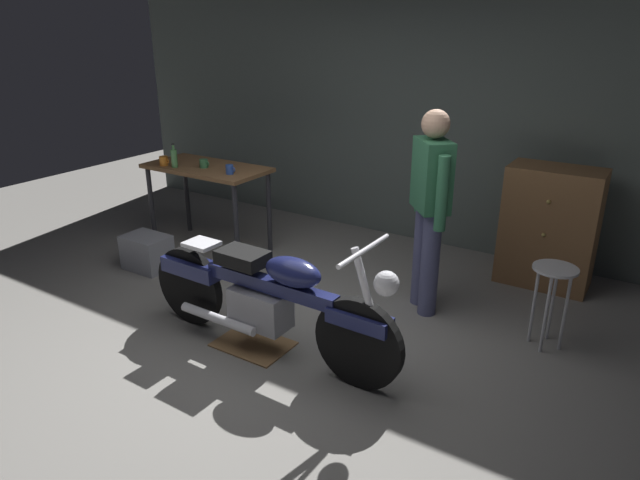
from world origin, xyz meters
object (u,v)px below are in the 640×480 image
person_standing (430,204)px  storage_bin (147,252)px  mug_blue_enamel (230,169)px  bottle (174,158)px  motorcycle (267,297)px  mug_orange_travel (164,161)px  wooden_dresser (549,227)px  mug_green_speckled (204,163)px  shop_stool (553,285)px

person_standing → storage_bin: bearing=63.5°
mug_blue_enamel → bottle: bearing=-171.9°
motorcycle → mug_orange_travel: size_ratio=18.36×
wooden_dresser → bottle: bearing=-160.5°
person_standing → mug_blue_enamel: (-2.04, -0.06, 0.02)m
motorcycle → storage_bin: bearing=164.8°
mug_green_speckled → mug_blue_enamel: (0.39, -0.05, 0.00)m
motorcycle → storage_bin: 2.02m
bottle → shop_stool: bearing=1.3°
mug_orange_travel → bottle: bearing=1.3°
shop_stool → mug_blue_enamel: mug_blue_enamel is taller
storage_bin → shop_stool: bearing=9.8°
person_standing → bottle: bearing=51.9°
shop_stool → wooden_dresser: wooden_dresser is taller
bottle → storage_bin: bearing=-81.6°
storage_bin → mug_blue_enamel: 1.15m
storage_bin → bottle: size_ratio=1.83×
person_standing → mug_green_speckled: size_ratio=14.46×
shop_stool → bottle: size_ratio=2.66×
motorcycle → storage_bin: (-1.92, 0.56, -0.28)m
wooden_dresser → mug_orange_travel: 3.80m
storage_bin → mug_green_speckled: mug_green_speckled is taller
storage_bin → bottle: (-0.08, 0.54, 0.83)m
mug_orange_travel → mug_blue_enamel: size_ratio=1.12×
mug_blue_enamel → bottle: (-0.65, -0.09, 0.05)m
storage_bin → mug_orange_travel: 0.97m
person_standing → storage_bin: person_standing is taller
mug_green_speckled → bottle: bottle is taller
mug_blue_enamel → bottle: size_ratio=0.44×
person_standing → storage_bin: (-2.61, -0.69, -0.76)m
person_standing → storage_bin: size_ratio=3.80×
person_standing → mug_blue_enamel: 2.04m
shop_stool → motorcycle: bearing=-145.1°
mug_orange_travel → bottle: size_ratio=0.50×
storage_bin → mug_blue_enamel: (0.57, 0.63, 0.78)m
mug_green_speckled → person_standing: bearing=0.2°
wooden_dresser → mug_blue_enamel: (-2.78, -1.12, 0.40)m
person_standing → mug_orange_travel: bearing=51.8°
person_standing → wooden_dresser: 1.34m
motorcycle → storage_bin: size_ratio=4.98×
person_standing → mug_orange_travel: (-2.84, -0.16, 0.02)m
mug_orange_travel → motorcycle: bearing=-27.0°
wooden_dresser → mug_blue_enamel: bearing=-158.1°
wooden_dresser → mug_green_speckled: (-3.17, -1.06, 0.39)m
shop_stool → mug_orange_travel: mug_orange_travel is taller
mug_green_speckled → bottle: bearing=-150.6°
wooden_dresser → bottle: (-3.43, -1.21, 0.45)m
motorcycle → bottle: 2.35m
shop_stool → mug_blue_enamel: (-3.05, 0.01, 0.45)m
person_standing → shop_stool: 1.10m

